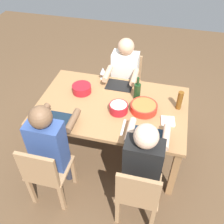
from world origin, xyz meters
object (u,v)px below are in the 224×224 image
Objects in this scene: wine_bottle at (137,91)px; diner_near_center at (124,75)px; dining_table at (112,110)px; napkin_stack at (168,121)px; diner_far_right at (50,144)px; serving_bowl_greens at (82,88)px; diner_far_left at (143,162)px; beer_bottle at (180,100)px; serving_bowl_fruit at (144,107)px; chair_near_center at (126,81)px; chair_far_right at (46,172)px; wine_glass at (103,71)px; serving_bowl_pasta at (119,108)px; chair_far_left at (138,192)px.

diner_near_center is at bearing -63.30° from wine_bottle.
napkin_stack reaches higher than dining_table.
diner_far_right is 5.36× the size of serving_bowl_greens.
serving_bowl_greens is at bearing 2.92° from wine_bottle.
diner_far_left is 0.85m from beer_bottle.
diner_near_center reaches higher than serving_bowl_fruit.
wine_bottle reaches higher than beer_bottle.
diner_far_left reaches higher than serving_bowl_fruit.
diner_far_right is at bearing 73.23° from chair_near_center.
serving_bowl_greens is (-0.06, -1.00, 0.31)m from chair_far_right.
wine_glass is at bearing -19.76° from beer_bottle.
serving_bowl_greens is (0.41, -0.14, 0.13)m from dining_table.
serving_bowl_pasta is 0.70× the size of wine_bottle.
diner_far_left is 1.19m from serving_bowl_greens.
wine_glass reaches higher than chair_far_right.
wine_glass is (-0.17, -0.32, 0.06)m from serving_bowl_greens.
diner_near_center is 7.23× the size of wine_glass.
wine_glass is (-0.23, -1.14, 0.16)m from diner_far_right.
diner_far_left reaches higher than dining_table.
diner_far_left is at bearing 122.20° from serving_bowl_pasta.
wine_glass is 1.06m from napkin_stack.
diner_far_right is 4.14× the size of wine_bottle.
diner_far_left is 1.41× the size of chair_far_right.
diner_far_right is 8.57× the size of napkin_stack.
napkin_stack is (-1.10, -0.54, 0.05)m from diner_far_right.
wine_bottle is (0.21, -0.85, 0.15)m from diner_far_left.
wine_glass is at bearing -101.28° from diner_far_right.
serving_bowl_pasta reaches higher than serving_bowl_fruit.
chair_far_left is 1.00× the size of chair_near_center.
diner_near_center reaches higher than wine_bottle.
diner_far_right is at bearing 78.72° from wine_glass.
serving_bowl_pasta is 0.91× the size of serving_bowl_greens.
diner_far_right reaches higher than chair_far_left.
diner_far_left reaches higher than wine_bottle.
chair_near_center is at bearing -67.47° from serving_bowl_fruit.
chair_far_left reaches higher than serving_bowl_pasta.
serving_bowl_greens reaches higher than serving_bowl_fruit.
serving_bowl_greens is 1.60× the size of napkin_stack.
wine_bottle reaches higher than serving_bowl_greens.
chair_near_center and chair_far_right have the same top height.
chair_near_center is at bearing -57.32° from napkin_stack.
diner_far_left reaches higher than wine_glass.
wine_bottle is at bearing -6.54° from beer_bottle.
napkin_stack is (-1.10, -0.73, 0.27)m from chair_far_right.
dining_table is 0.82m from diner_far_right.
diner_far_left is at bearing -90.00° from chair_far_left.
chair_far_right is at bearing 11.26° from diner_far_left.
beer_bottle is (-1.13, 0.02, 0.06)m from serving_bowl_greens.
chair_far_left is at bearing 130.94° from serving_bowl_greens.
wine_bottle reaches higher than chair_near_center.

